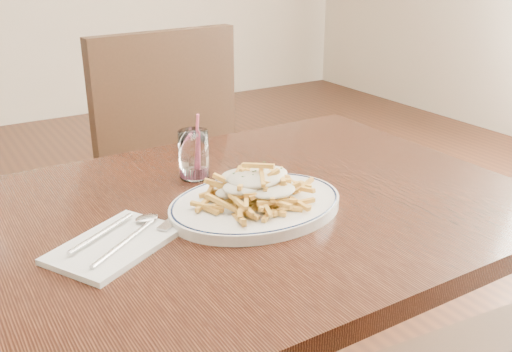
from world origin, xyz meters
TOP-DOWN VIEW (x-y plane):
  - table at (0.00, 0.00)m, footprint 1.20×0.80m
  - chair_far at (0.16, 0.77)m, footprint 0.50×0.50m
  - fries_plate at (0.05, -0.04)m, footprint 0.40×0.37m
  - loaded_fries at (0.05, -0.04)m, footprint 0.23×0.20m
  - napkin at (-0.23, -0.04)m, footprint 0.25×0.22m
  - cutlery at (-0.23, -0.03)m, footprint 0.19×0.18m
  - water_glass at (0.02, 0.17)m, footprint 0.06×0.06m

SIDE VIEW (x-z plane):
  - chair_far at x=0.16m, z-range 0.07..1.06m
  - table at x=0.00m, z-range 0.30..1.05m
  - napkin at x=-0.23m, z-range 0.75..0.76m
  - fries_plate at x=0.05m, z-range 0.75..0.77m
  - cutlery at x=-0.23m, z-range 0.76..0.77m
  - water_glass at x=0.02m, z-range 0.73..0.87m
  - loaded_fries at x=0.05m, z-range 0.77..0.84m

